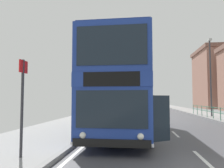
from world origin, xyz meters
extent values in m
cube|color=silver|center=(0.00, 2.60, 0.00)|extent=(0.12, 2.00, 0.00)
cube|color=silver|center=(0.00, 7.40, 0.00)|extent=(0.12, 2.00, 0.00)
cube|color=silver|center=(0.00, 12.20, 0.00)|extent=(0.12, 2.00, 0.00)
cube|color=silver|center=(0.00, 17.00, 0.00)|extent=(0.12, 2.00, 0.00)
cube|color=silver|center=(0.00, 21.80, 0.00)|extent=(0.12, 2.00, 0.00)
cube|color=silver|center=(0.00, 26.60, 0.00)|extent=(0.12, 2.00, 0.00)
cube|color=silver|center=(0.00, 31.40, 0.00)|extent=(0.12, 2.00, 0.00)
cube|color=silver|center=(0.00, 36.20, 0.00)|extent=(0.12, 2.00, 0.00)
cube|color=silver|center=(0.00, 41.00, 0.00)|extent=(0.12, 2.00, 0.00)
cube|color=silver|center=(0.00, 45.80, 0.00)|extent=(0.12, 2.00, 0.00)
cube|color=silver|center=(0.00, 50.60, 0.00)|extent=(0.12, 2.00, 0.00)
cube|color=navy|center=(-2.57, 7.40, 1.25)|extent=(2.81, 10.19, 1.81)
cube|color=navy|center=(-2.57, 7.40, 2.40)|extent=(2.82, 10.24, 0.47)
cube|color=navy|center=(-2.57, 7.40, 3.46)|extent=(2.81, 10.19, 1.65)
cube|color=navy|center=(-2.57, 7.40, 4.32)|extent=(2.72, 9.88, 0.08)
cube|color=#19232D|center=(-2.71, 2.32, 1.47)|extent=(2.22, 0.09, 1.16)
cube|color=black|center=(-2.71, 2.32, 2.40)|extent=(1.77, 0.08, 0.45)
cube|color=#19232D|center=(-2.71, 2.32, 3.46)|extent=(2.22, 0.09, 1.26)
cube|color=black|center=(-2.71, 2.32, 0.45)|extent=(2.40, 0.15, 0.24)
cube|color=silver|center=(-2.57, 7.40, 0.41)|extent=(2.83, 10.24, 0.10)
cube|color=#19232D|center=(-1.29, 7.61, 1.51)|extent=(0.24, 7.89, 0.94)
cube|color=#19232D|center=(-1.30, 7.36, 3.54)|extent=(0.28, 9.11, 0.99)
cube|color=#19232D|center=(-3.84, 7.69, 1.51)|extent=(0.24, 7.89, 0.94)
cube|color=#19232D|center=(-3.84, 7.43, 3.54)|extent=(0.28, 9.11, 0.99)
sphere|color=white|center=(-1.83, 2.28, 0.67)|extent=(0.21, 0.21, 0.20)
sphere|color=white|center=(-3.60, 2.33, 0.67)|extent=(0.21, 0.21, 0.20)
cube|color=#19232D|center=(-1.14, 3.34, 1.13)|extent=(0.69, 0.47, 1.56)
cube|color=black|center=(-1.47, 3.65, 1.13)|extent=(0.13, 0.90, 1.56)
cylinder|color=black|center=(-1.44, 4.50, 0.52)|extent=(0.33, 1.05, 1.04)
cylinder|color=black|center=(-3.86, 4.57, 0.52)|extent=(0.33, 1.05, 1.04)
cylinder|color=black|center=(-1.27, 10.52, 0.52)|extent=(0.33, 1.05, 1.04)
cylinder|color=black|center=(-3.69, 10.59, 0.52)|extent=(0.33, 1.05, 1.04)
cylinder|color=#236B4C|center=(4.45, 13.81, 0.64)|extent=(0.05, 0.05, 1.00)
cylinder|color=#236B4C|center=(4.45, 15.51, 0.64)|extent=(0.05, 0.05, 1.00)
cylinder|color=#236B4C|center=(4.45, 17.22, 0.64)|extent=(0.05, 0.05, 1.00)
cylinder|color=#236B4C|center=(4.45, 18.92, 0.64)|extent=(0.05, 0.05, 1.00)
cylinder|color=#236B4C|center=(4.45, 20.63, 0.64)|extent=(0.05, 0.05, 1.00)
cylinder|color=#236B4C|center=(4.45, 22.34, 0.64)|extent=(0.05, 0.05, 1.00)
cylinder|color=#2D2D33|center=(-5.20, 1.60, 1.53)|extent=(0.08, 0.08, 2.78)
cube|color=red|center=(-5.20, 1.62, 2.72)|extent=(0.04, 0.44, 0.36)
cylinder|color=#38383D|center=(5.20, 18.31, 3.81)|extent=(0.14, 0.14, 7.33)
cube|color=#B2B2AD|center=(5.20, 18.31, 7.59)|extent=(0.28, 0.60, 0.20)
camera|label=1|loc=(-1.92, -4.59, 1.78)|focal=36.46mm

